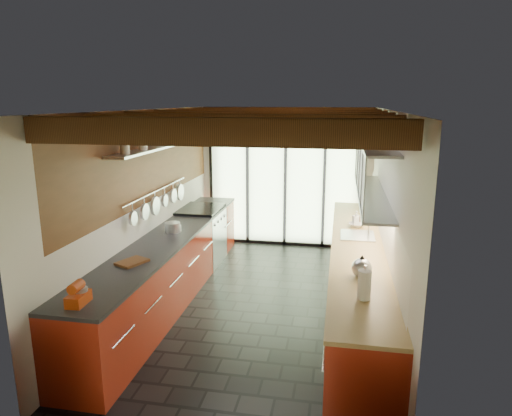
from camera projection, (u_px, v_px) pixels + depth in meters
name	position (u px, v px, depth m)	size (l,w,h in m)	color
ground	(260.00, 303.00, 6.26)	(5.50, 5.50, 0.00)	black
room_shell	(260.00, 185.00, 5.88)	(5.50, 5.50, 5.50)	silver
ceiling_beams	(265.00, 120.00, 6.06)	(3.14, 5.06, 4.90)	#593316
glass_door	(286.00, 159.00, 8.46)	(2.95, 0.10, 2.90)	#C6EAAD
left_counter	(171.00, 266.00, 6.38)	(0.68, 5.00, 0.92)	maroon
range_stove	(201.00, 236.00, 7.77)	(0.66, 0.90, 0.97)	silver
right_counter	(356.00, 278.00, 5.93)	(0.68, 5.00, 0.92)	maroon
sink_assembly	(358.00, 233.00, 6.20)	(0.45, 0.52, 0.43)	silver
upper_cabinets_right	(374.00, 170.00, 5.87)	(0.34, 3.00, 3.00)	silver
left_wall_fixtures	(160.00, 168.00, 6.35)	(0.28, 2.60, 0.96)	silver
stand_mixer	(78.00, 295.00, 4.11)	(0.15, 0.25, 0.23)	#B1370E
pot_large	(172.00, 227.00, 6.38)	(0.22, 0.22, 0.14)	silver
pot_small	(173.00, 228.00, 6.41)	(0.23, 0.23, 0.09)	silver
cutting_board	(132.00, 262.00, 5.16)	(0.24, 0.33, 0.03)	brown
kettle	(362.00, 267.00, 4.75)	(0.25, 0.28, 0.25)	silver
paper_towel	(364.00, 285.00, 4.19)	(0.15, 0.15, 0.33)	white
soap_bottle	(356.00, 218.00, 6.70)	(0.10, 0.10, 0.22)	silver
bowl	(356.00, 225.00, 6.65)	(0.22, 0.22, 0.05)	silver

